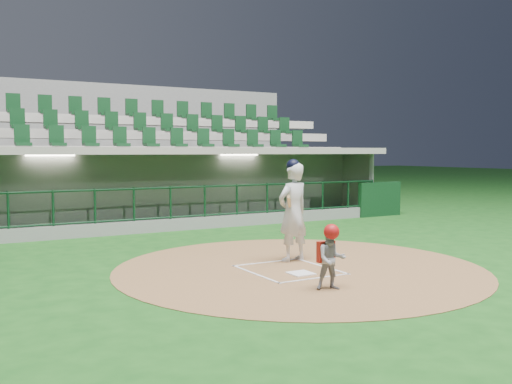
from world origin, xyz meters
The scene contains 8 objects.
ground centered at (0.00, 0.00, 0.00)m, with size 120.00×120.00×0.00m, color #144714.
dirt_circle centered at (0.30, -0.20, 0.01)m, with size 7.20×7.20×0.01m, color brown.
home_plate centered at (0.00, -0.70, 0.02)m, with size 0.43×0.43×0.02m, color white.
batter_box_chalk centered at (0.00, -0.30, 0.02)m, with size 1.55×1.80×0.01m.
dugout_structure centered at (0.13, 7.82, 0.96)m, with size 16.40×3.70×3.00m.
seating_deck centered at (0.00, 10.91, 1.42)m, with size 17.00×6.72×5.15m.
batter centered at (0.57, 0.44, 1.06)m, with size 0.95×0.95×2.11m.
catcher centered at (-0.24, -1.93, 0.56)m, with size 0.60×0.54×1.09m.
Camera 1 is at (-5.87, -9.37, 2.28)m, focal length 40.00 mm.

